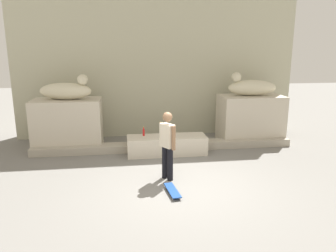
{
  "coord_description": "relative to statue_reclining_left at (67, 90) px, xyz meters",
  "views": [
    {
      "loc": [
        -1.26,
        -6.86,
        3.16
      ],
      "look_at": [
        -0.1,
        1.46,
        1.1
      ],
      "focal_mm": 34.86,
      "sensor_mm": 36.0,
      "label": 1
    }
  ],
  "objects": [
    {
      "name": "ledge_block",
      "position": [
        2.97,
        -1.03,
        -1.57
      ],
      "size": [
        2.36,
        0.75,
        0.55
      ],
      "primitive_type": "cube",
      "color": "beige",
      "rests_on": "ground_plane"
    },
    {
      "name": "pedestal_left",
      "position": [
        -0.04,
        0.01,
        -1.06
      ],
      "size": [
        2.09,
        1.18,
        1.56
      ],
      "primitive_type": "cube",
      "color": "beige",
      "rests_on": "ground_plane"
    },
    {
      "name": "bottle_blue",
      "position": [
        2.87,
        -1.05,
        -1.16
      ],
      "size": [
        0.07,
        0.07,
        0.31
      ],
      "color": "#194C99",
      "rests_on": "ledge_block"
    },
    {
      "name": "pedestal_right",
      "position": [
        5.97,
        0.01,
        -1.06
      ],
      "size": [
        2.09,
        1.18,
        1.56
      ],
      "primitive_type": "cube",
      "color": "beige",
      "rests_on": "ground_plane"
    },
    {
      "name": "skater",
      "position": [
        2.72,
        -2.93,
        -0.92
      ],
      "size": [
        0.36,
        0.47,
        1.67
      ],
      "rotation": [
        0.0,
        0.0,
        2.13
      ],
      "color": "black",
      "rests_on": "ground_plane"
    },
    {
      "name": "statue_reclining_left",
      "position": [
        0.0,
        0.0,
        0.0
      ],
      "size": [
        1.67,
        0.82,
        0.78
      ],
      "rotation": [
        0.0,
        0.0,
        -0.17
      ],
      "color": "beige",
      "rests_on": "pedestal_left"
    },
    {
      "name": "skateboard",
      "position": [
        2.72,
        -3.73,
        -1.78
      ],
      "size": [
        0.29,
        0.82,
        0.08
      ],
      "rotation": [
        0.0,
        0.0,
        1.69
      ],
      "color": "navy",
      "rests_on": "ground_plane"
    },
    {
      "name": "ground_plane",
      "position": [
        2.97,
        -3.44,
        -1.84
      ],
      "size": [
        40.0,
        40.0,
        0.0
      ],
      "primitive_type": "plane",
      "color": "slate"
    },
    {
      "name": "facade_wall",
      "position": [
        2.97,
        1.49,
        1.03
      ],
      "size": [
        9.89,
        0.6,
        5.75
      ],
      "primitive_type": "cube",
      "color": "#B7B598",
      "rests_on": "ground_plane"
    },
    {
      "name": "bottle_red",
      "position": [
        2.29,
        -0.88,
        -1.18
      ],
      "size": [
        0.06,
        0.06,
        0.28
      ],
      "color": "red",
      "rests_on": "ledge_block"
    },
    {
      "name": "statue_reclining_right",
      "position": [
        5.93,
        0.01,
        0.0
      ],
      "size": [
        1.64,
        0.69,
        0.78
      ],
      "rotation": [
        0.0,
        0.0,
        3.06
      ],
      "color": "beige",
      "rests_on": "pedestal_right"
    },
    {
      "name": "stair_step",
      "position": [
        2.97,
        -0.6,
        -1.73
      ],
      "size": [
        8.09,
        0.5,
        0.23
      ],
      "primitive_type": "cube",
      "color": "#A9A08F",
      "rests_on": "ground_plane"
    }
  ]
}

